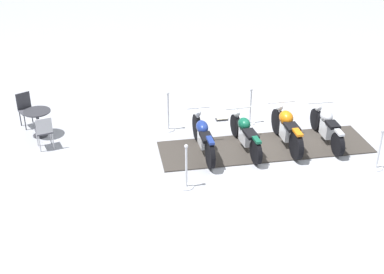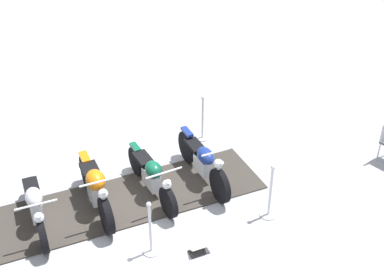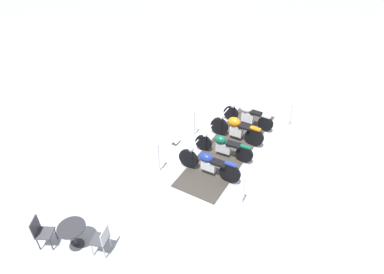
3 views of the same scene
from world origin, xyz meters
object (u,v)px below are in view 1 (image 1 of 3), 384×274
at_px(motorcycle_navy, 203,136).
at_px(stanchion_left_front, 378,156).
at_px(motorcycle_chrome, 327,126).
at_px(motorcycle_forest, 245,133).
at_px(cafe_chair_across_table, 44,130).
at_px(info_placard, 222,118).
at_px(stanchion_right_rear, 168,118).
at_px(stanchion_left_rear, 186,174).
at_px(motorcycle_copper, 287,128).
at_px(stanchion_right_mid, 250,112).
at_px(cafe_chair_near_table, 26,108).
at_px(cafe_table, 38,117).

height_order(motorcycle_navy, stanchion_left_front, stanchion_left_front).
bearing_deg(motorcycle_chrome, stanchion_left_front, -154.68).
bearing_deg(motorcycle_forest, cafe_chair_across_table, 75.12).
relative_size(info_placard, cafe_chair_across_table, 0.41).
bearing_deg(stanchion_right_rear, motorcycle_navy, -167.08).
bearing_deg(stanchion_left_rear, info_placard, -37.97).
xyz_separation_m(motorcycle_navy, stanchion_left_front, (-2.33, -3.60, -0.14)).
relative_size(motorcycle_copper, stanchion_right_mid, 1.91).
distance_m(motorcycle_forest, cafe_chair_across_table, 5.17).
relative_size(motorcycle_copper, info_placard, 5.51).
bearing_deg(motorcycle_forest, cafe_chair_near_table, 62.17).
height_order(stanchion_right_rear, cafe_table, stanchion_right_rear).
height_order(stanchion_right_mid, info_placard, stanchion_right_mid).
xyz_separation_m(motorcycle_chrome, stanchion_right_mid, (1.77, 1.32, -0.11)).
xyz_separation_m(stanchion_left_rear, cafe_table, (3.91, 2.74, 0.20)).
bearing_deg(stanchion_right_rear, cafe_chair_near_table, 63.42).
relative_size(cafe_table, cafe_chair_across_table, 0.81).
relative_size(stanchion_right_rear, stanchion_left_front, 1.07).
distance_m(motorcycle_forest, stanchion_right_mid, 1.56).
xyz_separation_m(motorcycle_chrome, stanchion_right_rear, (2.27, 3.62, -0.10)).
distance_m(cafe_chair_near_table, cafe_chair_across_table, 1.64).
distance_m(motorcycle_chrome, stanchion_right_rear, 4.27).
bearing_deg(cafe_chair_near_table, motorcycle_forest, 38.75).
distance_m(stanchion_left_front, info_placard, 4.56).
bearing_deg(motorcycle_chrome, motorcycle_forest, 91.10).
bearing_deg(cafe_chair_across_table, cafe_table, -0.00).
distance_m(motorcycle_navy, cafe_chair_near_table, 5.20).
relative_size(stanchion_left_rear, cafe_table, 1.50).
bearing_deg(cafe_chair_near_table, info_placard, 55.49).
bearing_deg(motorcycle_forest, stanchion_left_rear, 125.79).
height_order(stanchion_left_rear, info_placard, stanchion_left_rear).
bearing_deg(stanchion_left_rear, stanchion_right_rear, -12.20).
distance_m(motorcycle_chrome, cafe_chair_across_table, 7.36).
relative_size(stanchion_right_mid, stanchion_left_front, 1.02).
xyz_separation_m(stanchion_right_rear, stanchion_left_front, (-3.90, -3.96, -0.02)).
relative_size(motorcycle_navy, cafe_chair_near_table, 2.27).
relative_size(motorcycle_forest, stanchion_right_rear, 1.85).
xyz_separation_m(motorcycle_forest, stanchion_left_front, (-2.10, -2.52, -0.11)).
xyz_separation_m(motorcycle_forest, info_placard, (1.81, -0.21, -0.41)).
bearing_deg(motorcycle_forest, stanchion_left_front, -122.07).
bearing_deg(stanchion_right_mid, motorcycle_chrome, -143.35).
bearing_deg(motorcycle_navy, motorcycle_copper, -91.51).
bearing_deg(cafe_table, motorcycle_forest, -120.21).
height_order(motorcycle_chrome, motorcycle_copper, motorcycle_copper).
relative_size(motorcycle_navy, stanchion_left_rear, 1.96).
relative_size(stanchion_right_mid, stanchion_right_rear, 0.95).
distance_m(motorcycle_chrome, cafe_chair_near_table, 8.28).
height_order(stanchion_left_rear, stanchion_left_front, stanchion_left_rear).
bearing_deg(stanchion_left_rear, cafe_table, 35.06).
bearing_deg(stanchion_left_front, cafe_table, 56.25).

